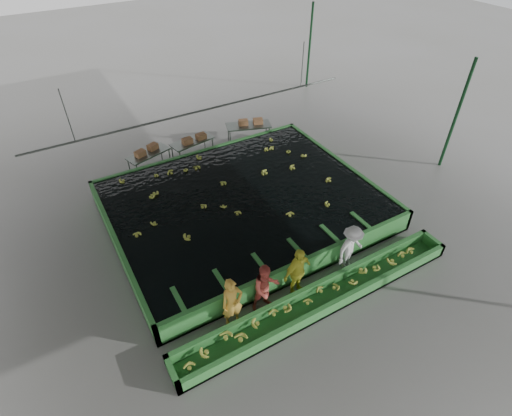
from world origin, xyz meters
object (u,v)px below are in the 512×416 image
worker_a (232,303)px  packing_table_mid (193,149)px  worker_d (351,248)px  box_stack_left (147,152)px  box_stack_mid (194,141)px  box_stack_right (251,124)px  sorting_trough (322,299)px  worker_b (266,288)px  flotation_tank (243,205)px  packing_table_left (150,161)px  worker_c (297,272)px  packing_table_right (249,134)px

worker_a → packing_table_mid: worker_a is taller
worker_d → box_stack_left: 10.08m
box_stack_mid → box_stack_right: bearing=0.3°
worker_a → box_stack_right: 10.79m
sorting_trough → worker_d: 2.02m
worker_b → box_stack_left: (-0.63, 9.29, -0.01)m
sorting_trough → worker_d: size_ratio=5.55×
box_stack_mid → worker_b: bearing=-100.0°
box_stack_right → worker_d: bearing=-98.3°
flotation_tank → box_stack_right: 5.74m
sorting_trough → box_stack_mid: 9.92m
flotation_tank → packing_table_mid: size_ratio=4.94×
sorting_trough → worker_d: (1.73, 0.80, 0.65)m
worker_a → packing_table_left: (0.53, 9.22, -0.47)m
worker_b → packing_table_mid: 9.32m
worker_b → worker_d: worker_d is taller
box_stack_left → sorting_trough: bearing=-77.7°
worker_b → worker_d: (3.30, 0.00, 0.01)m
box_stack_left → packing_table_mid: bearing=-2.7°
packing_table_mid → box_stack_right: size_ratio=1.69×
worker_b → packing_table_mid: (1.51, 9.19, -0.43)m
worker_c → box_stack_right: bearing=58.7°
worker_a → box_stack_mid: (2.74, 9.10, 0.01)m
flotation_tank → packing_table_right: 5.64m
worker_a → packing_table_left: worker_a is taller
worker_a → packing_table_mid: size_ratio=0.90×
box_stack_right → box_stack_mid: bearing=-179.7°
worker_a → packing_table_right: worker_a is taller
sorting_trough → worker_a: (-2.71, 0.80, 0.66)m
box_stack_mid → box_stack_right: box_stack_right is taller
packing_table_left → packing_table_right: 5.11m
flotation_tank → worker_b: worker_b is taller
box_stack_right → worker_a: bearing=-122.3°
sorting_trough → box_stack_left: 10.34m
flotation_tank → worker_a: (-2.71, -4.30, 0.46)m
box_stack_mid → flotation_tank: bearing=-90.4°
packing_table_left → worker_d: bearing=-67.0°
worker_b → box_stack_left: 9.31m
sorting_trough → worker_b: (-1.57, 0.80, 0.64)m
worker_c → packing_table_left: (-1.75, 9.22, -0.50)m
packing_table_mid → box_stack_mid: box_stack_mid is taller
worker_a → worker_d: size_ratio=1.01×
packing_table_right → box_stack_mid: 2.94m
flotation_tank → packing_table_left: flotation_tank is taller
packing_table_left → box_stack_mid: bearing=-3.0°
worker_a → worker_c: bearing=1.7°
flotation_tank → worker_d: bearing=-68.1°
worker_b → packing_table_right: size_ratio=0.82×
worker_c → box_stack_left: worker_c is taller
packing_table_right → box_stack_left: size_ratio=1.86×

